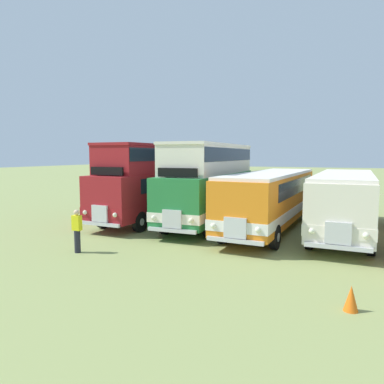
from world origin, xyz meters
The scene contains 8 objects.
ground_plane centered at (0.00, 0.00, 0.00)m, with size 200.00×200.00×0.00m, color #8C9956.
bus_first_in_row centered at (-12.21, 0.19, 2.47)m, with size 2.86×10.64×4.49m.
bus_second_in_row centered at (-8.73, -0.03, 2.47)m, with size 2.86×10.04×4.49m.
bus_third_in_row centered at (-5.23, -0.24, 1.76)m, with size 3.02×11.27×2.99m.
bus_fourth_in_row centered at (-1.74, 0.14, 1.76)m, with size 2.75×10.86×2.99m.
cone_mid_row centered at (-1.37, -9.42, 0.33)m, with size 0.36×0.36×0.66m, color orange.
marshal_person centered at (-11.37, -7.89, 0.89)m, with size 0.36×0.24×1.73m.
rope_fence_line centered at (0.00, 11.24, 0.69)m, with size 30.51×0.08×1.05m.
Camera 1 is at (-1.51, -18.94, 3.88)m, focal length 33.79 mm.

